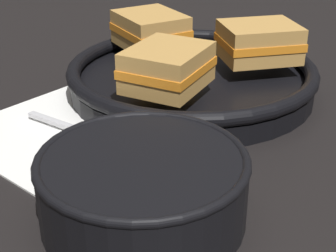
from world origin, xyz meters
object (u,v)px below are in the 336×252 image
spoon (106,140)px  sandwich_far_left (150,30)px  skillet (192,77)px  sandwich_near_right (259,42)px  sandwich_near_left (168,67)px  soup_bowl (143,183)px

spoon → sandwich_far_left: bearing=113.7°
sandwich_far_left → skillet: bearing=-4.1°
sandwich_near_right → sandwich_far_left: (-0.14, -0.07, 0.00)m
sandwich_near_left → sandwich_far_left: size_ratio=1.05×
spoon → sandwich_near_right: 0.25m
soup_bowl → sandwich_near_left: sandwich_near_left is taller
spoon → sandwich_near_left: sandwich_near_left is taller
spoon → skillet: skillet is taller
soup_bowl → sandwich_far_left: (-0.25, 0.23, 0.03)m
spoon → sandwich_near_left: size_ratio=1.39×
spoon → sandwich_near_right: sandwich_near_right is taller
spoon → skillet: 0.18m
spoon → sandwich_far_left: sandwich_far_left is taller
skillet → spoon: bearing=-76.1°
soup_bowl → skillet: bearing=126.2°
spoon → skillet: size_ratio=0.51×
soup_bowl → sandwich_near_right: 0.32m
skillet → sandwich_far_left: size_ratio=2.86×
sandwich_near_left → sandwich_near_right: (0.01, 0.15, 0.00)m
soup_bowl → sandwich_near_right: sandwich_near_right is taller
sandwich_near_left → skillet: bearing=115.9°
soup_bowl → sandwich_near_left: 0.19m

